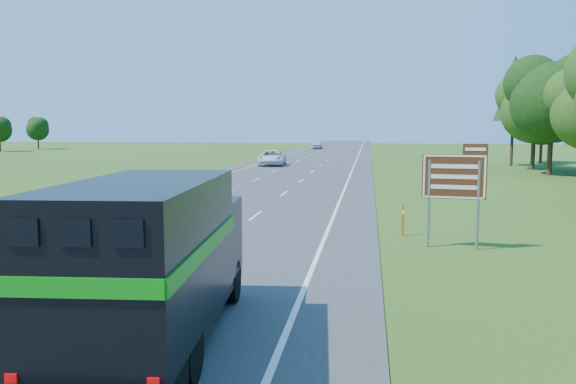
{
  "coord_description": "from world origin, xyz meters",
  "views": [
    {
      "loc": [
        7.1,
        -5.75,
        4.16
      ],
      "look_at": [
        4.0,
        15.76,
        1.68
      ],
      "focal_mm": 35.0,
      "sensor_mm": 36.0,
      "label": 1
    }
  ],
  "objects_px": {
    "horse_truck": "(154,259)",
    "white_suv": "(272,158)",
    "exit_sign": "(455,181)",
    "far_car": "(317,144)"
  },
  "relations": [
    {
      "from": "exit_sign",
      "to": "far_car",
      "type": "bearing_deg",
      "value": 106.84
    },
    {
      "from": "horse_truck",
      "to": "exit_sign",
      "type": "height_order",
      "value": "exit_sign"
    },
    {
      "from": "far_car",
      "to": "exit_sign",
      "type": "distance_m",
      "value": 92.36
    },
    {
      "from": "far_car",
      "to": "exit_sign",
      "type": "height_order",
      "value": "exit_sign"
    },
    {
      "from": "horse_truck",
      "to": "far_car",
      "type": "xyz_separation_m",
      "value": [
        -6.32,
        101.48,
        -0.85
      ]
    },
    {
      "from": "white_suv",
      "to": "far_car",
      "type": "height_order",
      "value": "far_car"
    },
    {
      "from": "horse_truck",
      "to": "exit_sign",
      "type": "distance_m",
      "value": 12.2
    },
    {
      "from": "white_suv",
      "to": "far_car",
      "type": "relative_size",
      "value": 1.18
    },
    {
      "from": "horse_truck",
      "to": "white_suv",
      "type": "relative_size",
      "value": 1.22
    },
    {
      "from": "exit_sign",
      "to": "horse_truck",
      "type": "bearing_deg",
      "value": -115.55
    }
  ]
}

